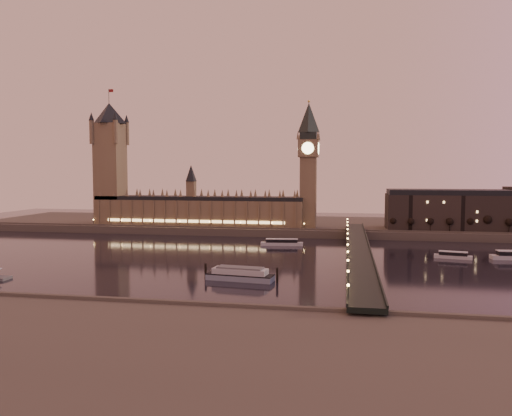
% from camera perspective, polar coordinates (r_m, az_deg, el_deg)
% --- Properties ---
extents(ground, '(700.00, 700.00, 0.00)m').
position_cam_1_polar(ground, '(305.55, -6.03, -5.67)').
color(ground, black).
rests_on(ground, ground).
extents(far_embankment, '(560.00, 130.00, 6.00)m').
position_cam_1_polar(far_embankment, '(459.78, 3.39, -1.98)').
color(far_embankment, '#423D35').
rests_on(far_embankment, ground).
extents(near_embankment, '(560.00, 110.00, 6.00)m').
position_cam_1_polar(near_embankment, '(135.60, -15.10, -17.18)').
color(near_embankment, '#423D35').
rests_on(near_embankment, ground).
extents(palace_of_westminster, '(180.00, 26.62, 52.00)m').
position_cam_1_polar(palace_of_westminster, '(429.58, -6.65, 0.08)').
color(palace_of_westminster, brown).
rests_on(palace_of_westminster, ground).
extents(victoria_tower, '(31.68, 31.68, 118.00)m').
position_cam_1_polar(victoria_tower, '(458.47, -16.34, 5.71)').
color(victoria_tower, brown).
rests_on(victoria_tower, ground).
extents(big_ben, '(17.68, 17.68, 104.00)m').
position_cam_1_polar(big_ben, '(411.17, 6.01, 5.79)').
color(big_ben, brown).
rests_on(big_ben, ground).
extents(westminster_bridge, '(13.20, 260.00, 15.30)m').
position_cam_1_polar(westminster_bridge, '(292.62, 11.52, -5.07)').
color(westminster_bridge, black).
rests_on(westminster_bridge, ground).
extents(city_block, '(155.00, 45.00, 34.00)m').
position_cam_1_polar(city_block, '(434.93, 24.93, -0.16)').
color(city_block, black).
rests_on(city_block, ground).
extents(bare_tree_0, '(5.56, 5.56, 11.30)m').
position_cam_1_polar(bare_tree_0, '(401.13, 15.28, -1.37)').
color(bare_tree_0, black).
rests_on(bare_tree_0, ground).
extents(bare_tree_1, '(5.56, 5.56, 11.30)m').
position_cam_1_polar(bare_tree_1, '(402.60, 17.27, -1.39)').
color(bare_tree_1, black).
rests_on(bare_tree_1, ground).
extents(bare_tree_2, '(5.56, 5.56, 11.30)m').
position_cam_1_polar(bare_tree_2, '(404.56, 19.26, -1.41)').
color(bare_tree_2, black).
rests_on(bare_tree_2, ground).
extents(bare_tree_3, '(5.56, 5.56, 11.30)m').
position_cam_1_polar(bare_tree_3, '(407.00, 21.22, -1.43)').
color(bare_tree_3, black).
rests_on(bare_tree_3, ground).
extents(bare_tree_4, '(5.56, 5.56, 11.30)m').
position_cam_1_polar(bare_tree_4, '(409.90, 23.15, -1.45)').
color(bare_tree_4, black).
rests_on(bare_tree_4, ground).
extents(bare_tree_5, '(5.56, 5.56, 11.30)m').
position_cam_1_polar(bare_tree_5, '(413.27, 25.05, -1.46)').
color(bare_tree_5, black).
rests_on(bare_tree_5, ground).
extents(bare_tree_6, '(5.56, 5.56, 11.30)m').
position_cam_1_polar(bare_tree_6, '(417.09, 26.93, -1.47)').
color(bare_tree_6, black).
rests_on(bare_tree_6, ground).
extents(cruise_boat_a, '(30.31, 9.45, 4.77)m').
position_cam_1_polar(cruise_boat_a, '(354.41, 2.97, -3.95)').
color(cruise_boat_a, silver).
rests_on(cruise_boat_a, ground).
extents(cruise_boat_c, '(22.31, 10.13, 4.31)m').
position_cam_1_polar(cruise_boat_c, '(323.44, 21.60, -5.05)').
color(cruise_boat_c, silver).
rests_on(cruise_boat_c, ground).
extents(moored_barge, '(37.34, 12.92, 6.89)m').
position_cam_1_polar(moored_barge, '(241.57, -1.82, -7.58)').
color(moored_barge, '#8393A7').
rests_on(moored_barge, ground).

